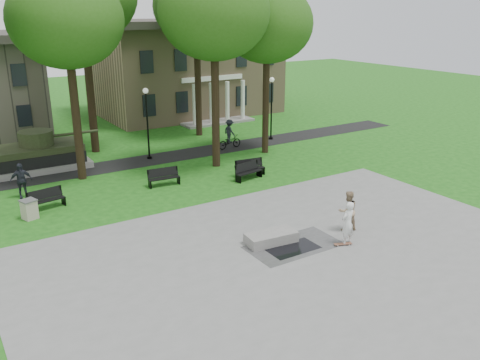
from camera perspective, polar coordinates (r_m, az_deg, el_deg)
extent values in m
plane|color=#184E12|center=(24.03, 0.16, -4.73)|extent=(120.00, 120.00, 0.00)
cube|color=gray|center=(20.40, 7.81, -9.38)|extent=(22.00, 16.00, 0.02)
cube|color=black|center=(34.18, -10.70, 2.14)|extent=(44.00, 2.60, 0.01)
cube|color=#9E8460|center=(49.98, -6.30, 12.20)|extent=(16.00, 11.00, 8.00)
cube|color=#38332D|center=(49.68, -6.48, 17.13)|extent=(17.00, 12.00, 0.60)
cube|color=silver|center=(45.16, -3.14, 11.34)|extent=(6.00, 0.30, 0.40)
cylinder|color=black|center=(30.53, -17.98, 7.30)|extent=(0.48, 0.48, 8.00)
ellipsoid|color=#275513|center=(30.03, -18.96, 16.68)|extent=(6.20, 6.20, 5.27)
cylinder|color=black|center=(31.61, -2.78, 8.84)|extent=(0.50, 0.50, 8.32)
ellipsoid|color=#275513|center=(31.15, -2.94, 18.31)|extent=(6.60, 6.60, 5.61)
cylinder|color=black|center=(34.87, 2.93, 9.23)|extent=(0.46, 0.46, 7.68)
ellipsoid|color=#275513|center=(34.42, 3.06, 17.14)|extent=(6.00, 6.00, 5.10)
cylinder|color=black|center=(36.32, -16.53, 10.16)|extent=(0.54, 0.54, 9.28)
cylinder|color=black|center=(39.95, -4.75, 11.10)|extent=(0.50, 0.50, 8.64)
ellipsoid|color=#275513|center=(39.61, -4.97, 18.86)|extent=(6.40, 6.40, 5.44)
cylinder|color=black|center=(34.08, -10.33, 5.93)|extent=(0.12, 0.12, 4.40)
sphere|color=silver|center=(33.65, -10.56, 9.83)|extent=(0.36, 0.36, 0.36)
cylinder|color=black|center=(34.60, -10.13, 2.50)|extent=(0.32, 0.32, 0.16)
cylinder|color=black|center=(38.84, 3.54, 7.74)|extent=(0.12, 0.12, 4.40)
sphere|color=silver|center=(38.46, 3.61, 11.18)|extent=(0.36, 0.36, 0.36)
cylinder|color=black|center=(39.29, 3.48, 4.70)|extent=(0.32, 0.32, 0.16)
cube|color=gray|center=(34.34, -22.08, 1.48)|extent=(6.50, 3.40, 0.40)
cube|color=#2C341B|center=(34.15, -22.23, 2.68)|extent=(5.80, 2.80, 1.10)
cube|color=black|center=(32.91, -21.74, 1.82)|extent=(5.80, 0.35, 0.70)
cube|color=black|center=(35.49, -22.61, 2.87)|extent=(5.80, 0.35, 0.70)
cylinder|color=#2C341B|center=(33.96, -21.94, 4.39)|extent=(2.10, 2.10, 0.90)
cylinder|color=#2C341B|center=(34.41, -18.20, 4.98)|extent=(3.20, 0.18, 0.18)
cube|color=black|center=(21.56, 5.96, -7.66)|extent=(2.20, 1.20, 0.00)
cube|color=gray|center=(21.92, 3.51, -6.47)|extent=(2.29, 1.21, 0.45)
cube|color=brown|center=(22.16, 11.48, -7.09)|extent=(0.80, 0.47, 0.07)
imported|color=silver|center=(21.95, 11.99, -4.74)|extent=(0.77, 0.57, 1.91)
imported|color=tan|center=(23.30, 12.00, -3.40)|extent=(1.04, 0.89, 1.86)
imported|color=#22242D|center=(29.13, -23.37, -0.06)|extent=(1.15, 0.54, 1.91)
imported|color=black|center=(36.53, -1.17, 4.33)|extent=(1.95, 0.84, 1.00)
imported|color=black|center=(36.34, -1.18, 5.52)|extent=(0.72, 1.13, 1.66)
cube|color=black|center=(27.18, -20.87, -2.16)|extent=(1.85, 0.77, 0.05)
cube|color=black|center=(27.29, -21.04, -1.43)|extent=(1.80, 0.47, 0.50)
cube|color=black|center=(27.13, -22.56, -2.92)|extent=(0.14, 0.45, 0.45)
cube|color=black|center=(27.41, -19.09, -2.28)|extent=(0.14, 0.45, 0.45)
cube|color=black|center=(29.03, -8.52, 0.20)|extent=(1.83, 0.62, 0.05)
cube|color=black|center=(29.13, -8.72, 0.88)|extent=(1.81, 0.33, 0.50)
cube|color=black|center=(28.79, -10.04, -0.51)|extent=(0.10, 0.45, 0.45)
cube|color=black|center=(29.43, -6.99, 0.07)|extent=(0.10, 0.45, 0.45)
cube|color=black|center=(29.76, 1.02, 0.88)|extent=(1.85, 0.76, 0.05)
cube|color=black|center=(29.85, 0.79, 1.53)|extent=(1.80, 0.47, 0.50)
cube|color=black|center=(29.40, -0.37, 0.19)|extent=(0.14, 0.45, 0.45)
cube|color=black|center=(30.28, 2.36, 0.73)|extent=(0.14, 0.45, 0.45)
cube|color=black|center=(30.44, 1.16, 1.29)|extent=(1.84, 0.66, 0.05)
cube|color=black|center=(30.53, 0.94, 1.93)|extent=(1.81, 0.36, 0.50)
cube|color=black|center=(30.07, -0.19, 0.62)|extent=(0.11, 0.45, 0.45)
cube|color=black|center=(30.96, 2.48, 1.14)|extent=(0.11, 0.45, 0.45)
cube|color=#B2A992|center=(26.24, -22.57, -3.12)|extent=(0.76, 0.76, 0.90)
cube|color=#4C4C4C|center=(26.07, -22.70, -2.13)|extent=(0.83, 0.83, 0.06)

